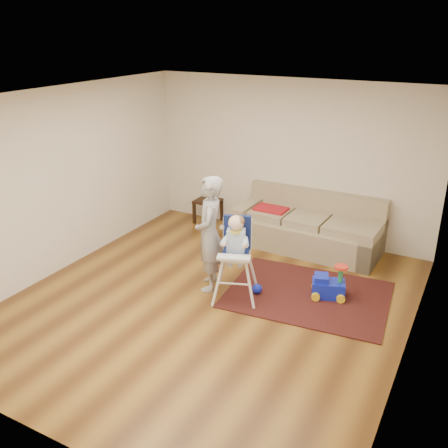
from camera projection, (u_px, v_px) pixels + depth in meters
The scene contains 9 objects.
ground at pixel (210, 302), 6.73m from camera, with size 5.50×5.50×0.00m, color #543215.
room_envelope at pixel (229, 158), 6.46m from camera, with size 5.04×5.52×2.72m.
sofa at pixel (308, 222), 8.20m from camera, with size 2.39×1.04×0.91m.
side_table at pixel (208, 211), 9.39m from camera, with size 0.44×0.44×0.44m, color black, non-canonical shape.
area_rug at pixel (308, 295), 6.91m from camera, with size 2.16×1.62×0.02m, color #33120E.
ride_on_toy at pixel (329, 281), 6.77m from camera, with size 0.44×0.31×0.48m, color #1324D5, non-canonical shape.
toy_ball at pixel (257, 289), 6.90m from camera, with size 0.14×0.14×0.14m, color #1324D5.
high_chair at pixel (236, 259), 6.65m from camera, with size 0.72×0.72×1.21m.
adult at pixel (209, 234), 6.83m from camera, with size 0.60×0.39×1.64m, color #97979A.
Camera 1 is at (2.94, -5.06, 3.50)m, focal length 40.00 mm.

